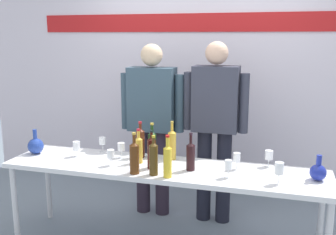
# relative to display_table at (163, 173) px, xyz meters

# --- Properties ---
(back_wall) EXTENTS (5.46, 0.11, 3.00)m
(back_wall) POSITION_rel_display_table_xyz_m (0.00, 1.45, 0.81)
(back_wall) COLOR silver
(back_wall) RESTS_ON ground
(display_table) EXTENTS (2.67, 0.61, 0.75)m
(display_table) POSITION_rel_display_table_xyz_m (0.00, 0.00, 0.00)
(display_table) COLOR silver
(display_table) RESTS_ON ground
(decanter_blue_left) EXTENTS (0.14, 0.14, 0.23)m
(decanter_blue_left) POSITION_rel_display_table_xyz_m (-1.22, 0.02, 0.13)
(decanter_blue_left) COLOR #223C95
(decanter_blue_left) RESTS_ON display_table
(decanter_blue_right) EXTENTS (0.12, 0.12, 0.20)m
(decanter_blue_right) POSITION_rel_display_table_xyz_m (1.20, 0.02, 0.12)
(decanter_blue_right) COLOR navy
(decanter_blue_right) RESTS_ON display_table
(presenter_left) EXTENTS (0.65, 0.22, 1.73)m
(presenter_left) POSITION_rel_display_table_xyz_m (-0.32, 0.67, 0.31)
(presenter_left) COLOR #281F2C
(presenter_left) RESTS_ON ground
(presenter_right) EXTENTS (0.62, 0.22, 1.76)m
(presenter_right) POSITION_rel_display_table_xyz_m (0.32, 0.67, 0.32)
(presenter_right) COLOR black
(presenter_right) RESTS_ON ground
(wine_bottle_0) EXTENTS (0.06, 0.06, 0.33)m
(wine_bottle_0) POSITION_rel_display_table_xyz_m (0.11, -0.23, 0.20)
(wine_bottle_0) COLOR gold
(wine_bottle_0) RESTS_ON display_table
(wine_bottle_1) EXTENTS (0.07, 0.07, 0.32)m
(wine_bottle_1) POSITION_rel_display_table_xyz_m (-0.08, -0.06, 0.20)
(wine_bottle_1) COLOR #330C07
(wine_bottle_1) RESTS_ON display_table
(wine_bottle_2) EXTENTS (0.07, 0.07, 0.32)m
(wine_bottle_2) POSITION_rel_display_table_xyz_m (-0.01, -0.21, 0.19)
(wine_bottle_2) COLOR #453211
(wine_bottle_2) RESTS_ON display_table
(wine_bottle_3) EXTENTS (0.07, 0.07, 0.34)m
(wine_bottle_3) POSITION_rel_display_table_xyz_m (0.02, 0.21, 0.20)
(wine_bottle_3) COLOR gold
(wine_bottle_3) RESTS_ON display_table
(wine_bottle_4) EXTENTS (0.07, 0.07, 0.31)m
(wine_bottle_4) POSITION_rel_display_table_xyz_m (-0.16, 0.21, 0.19)
(wine_bottle_4) COLOR #1A3918
(wine_bottle_4) RESTS_ON display_table
(wine_bottle_5) EXTENTS (0.07, 0.07, 0.32)m
(wine_bottle_5) POSITION_rel_display_table_xyz_m (-0.27, 0.20, 0.20)
(wine_bottle_5) COLOR #532414
(wine_bottle_5) RESTS_ON display_table
(wine_bottle_6) EXTENTS (0.07, 0.07, 0.30)m
(wine_bottle_6) POSITION_rel_display_table_xyz_m (-0.23, 0.04, 0.18)
(wine_bottle_6) COLOR gold
(wine_bottle_6) RESTS_ON display_table
(wine_bottle_7) EXTENTS (0.08, 0.08, 0.33)m
(wine_bottle_7) POSITION_rel_display_table_xyz_m (-0.16, -0.22, 0.19)
(wine_bottle_7) COLOR #4F2A0E
(wine_bottle_7) RESTS_ON display_table
(wine_bottle_8) EXTENTS (0.07, 0.07, 0.31)m
(wine_bottle_8) POSITION_rel_display_table_xyz_m (0.24, -0.02, 0.18)
(wine_bottle_8) COLOR black
(wine_bottle_8) RESTS_ON display_table
(wine_glass_left_0) EXTENTS (0.06, 0.06, 0.14)m
(wine_glass_left_0) POSITION_rel_display_table_xyz_m (-0.66, 0.24, 0.16)
(wine_glass_left_0) COLOR white
(wine_glass_left_0) RESTS_ON display_table
(wine_glass_left_1) EXTENTS (0.06, 0.06, 0.14)m
(wine_glass_left_1) POSITION_rel_display_table_xyz_m (-0.42, -0.10, 0.16)
(wine_glass_left_1) COLOR white
(wine_glass_left_1) RESTS_ON display_table
(wine_glass_left_2) EXTENTS (0.06, 0.06, 0.14)m
(wine_glass_left_2) POSITION_rel_display_table_xyz_m (-0.82, 0.05, 0.15)
(wine_glass_left_2) COLOR white
(wine_glass_left_2) RESTS_ON display_table
(wine_glass_left_3) EXTENTS (0.06, 0.06, 0.14)m
(wine_glass_left_3) POSITION_rel_display_table_xyz_m (-0.42, 0.12, 0.15)
(wine_glass_left_3) COLOR white
(wine_glass_left_3) RESTS_ON display_table
(wine_glass_right_0) EXTENTS (0.07, 0.07, 0.14)m
(wine_glass_right_0) POSITION_rel_display_table_xyz_m (0.84, 0.24, 0.15)
(wine_glass_right_0) COLOR white
(wine_glass_right_0) RESTS_ON display_table
(wine_glass_right_1) EXTENTS (0.06, 0.06, 0.14)m
(wine_glass_right_1) POSITION_rel_display_table_xyz_m (0.59, 0.10, 0.16)
(wine_glass_right_1) COLOR white
(wine_glass_right_1) RESTS_ON display_table
(wine_glass_right_2) EXTENTS (0.06, 0.06, 0.14)m
(wine_glass_right_2) POSITION_rel_display_table_xyz_m (0.55, -0.11, 0.15)
(wine_glass_right_2) COLOR white
(wine_glass_right_2) RESTS_ON display_table
(wine_glass_right_3) EXTENTS (0.07, 0.07, 0.16)m
(wine_glass_right_3) POSITION_rel_display_table_xyz_m (0.92, -0.14, 0.17)
(wine_glass_right_3) COLOR white
(wine_glass_right_3) RESTS_ON display_table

